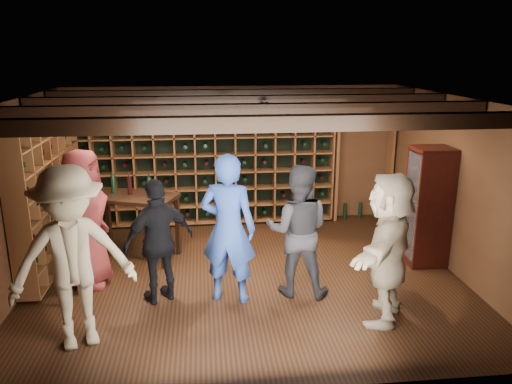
{
  "coord_description": "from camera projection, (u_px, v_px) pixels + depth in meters",
  "views": [
    {
      "loc": [
        -0.57,
        -6.49,
        3.13
      ],
      "look_at": [
        0.16,
        0.2,
        1.2
      ],
      "focal_mm": 35.0,
      "sensor_mm": 36.0,
      "label": 1
    }
  ],
  "objects": [
    {
      "name": "room_shell",
      "position": [
        245.0,
        106.0,
        6.5
      ],
      "size": [
        6.0,
        6.0,
        6.0
      ],
      "color": "#51311C",
      "rests_on": "ground"
    },
    {
      "name": "wine_rack_left",
      "position": [
        49.0,
        189.0,
        7.3
      ],
      "size": [
        0.3,
        2.65,
        2.2
      ],
      "color": "brown",
      "rests_on": "ground"
    },
    {
      "name": "guest_woman_black",
      "position": [
        159.0,
        241.0,
        6.26
      ],
      "size": [
        1.02,
        0.81,
        1.61
      ],
      "primitive_type": "imported",
      "rotation": [
        0.0,
        0.0,
        3.66
      ],
      "color": "black",
      "rests_on": "ground"
    },
    {
      "name": "guest_red_floral",
      "position": [
        85.0,
        219.0,
        6.67
      ],
      "size": [
        0.71,
        0.99,
        1.89
      ],
      "primitive_type": "imported",
      "rotation": [
        0.0,
        0.0,
        1.45
      ],
      "color": "maroon",
      "rests_on": "ground"
    },
    {
      "name": "wine_rack_back",
      "position": [
        205.0,
        163.0,
        8.98
      ],
      "size": [
        4.65,
        0.3,
        2.2
      ],
      "color": "brown",
      "rests_on": "ground"
    },
    {
      "name": "guest_khaki",
      "position": [
        72.0,
        259.0,
        5.24
      ],
      "size": [
        1.48,
        1.15,
        2.01
      ],
      "primitive_type": "imported",
      "rotation": [
        0.0,
        0.0,
        0.35
      ],
      "color": "gray",
      "rests_on": "ground"
    },
    {
      "name": "man_grey_suit",
      "position": [
        298.0,
        231.0,
        6.43
      ],
      "size": [
        0.99,
        0.86,
        1.75
      ],
      "primitive_type": "imported",
      "rotation": [
        0.0,
        0.0,
        2.88
      ],
      "color": "black",
      "rests_on": "ground"
    },
    {
      "name": "tasting_table",
      "position": [
        132.0,
        204.0,
        7.57
      ],
      "size": [
        1.47,
        1.09,
        1.28
      ],
      "rotation": [
        0.0,
        0.0,
        -0.36
      ],
      "color": "black",
      "rests_on": "ground"
    },
    {
      "name": "guest_beige",
      "position": [
        388.0,
        248.0,
        5.79
      ],
      "size": [
        1.31,
        1.72,
        1.81
      ],
      "primitive_type": "imported",
      "rotation": [
        0.0,
        0.0,
        4.18
      ],
      "color": "tan",
      "rests_on": "ground"
    },
    {
      "name": "ground",
      "position": [
        246.0,
        277.0,
        7.12
      ],
      "size": [
        6.0,
        6.0,
        0.0
      ],
      "primitive_type": "plane",
      "color": "black",
      "rests_on": "ground"
    },
    {
      "name": "crate_shelf",
      "position": [
        365.0,
        137.0,
        9.16
      ],
      "size": [
        1.2,
        0.32,
        2.07
      ],
      "color": "brown",
      "rests_on": "ground"
    },
    {
      "name": "man_blue_shirt",
      "position": [
        228.0,
        229.0,
        6.23
      ],
      "size": [
        0.81,
        0.65,
        1.93
      ],
      "primitive_type": "imported",
      "rotation": [
        0.0,
        0.0,
        2.84
      ],
      "color": "navy",
      "rests_on": "ground"
    },
    {
      "name": "display_cabinet",
      "position": [
        428.0,
        209.0,
        7.36
      ],
      "size": [
        0.55,
        0.5,
        1.75
      ],
      "color": "black",
      "rests_on": "ground"
    }
  ]
}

